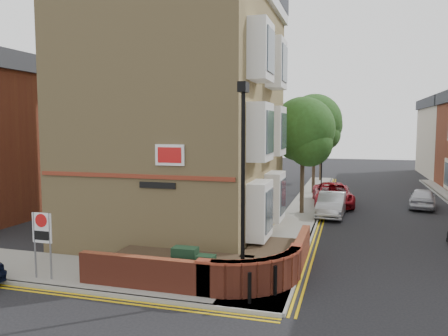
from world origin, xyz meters
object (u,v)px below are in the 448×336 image
silver_car_near (331,204)px  zone_sign (42,233)px  lamppost (243,187)px  utility_cabinet_large (185,266)px

silver_car_near → zone_sign: bearing=-119.8°
lamppost → utility_cabinet_large: 3.24m
lamppost → utility_cabinet_large: size_ratio=5.25×
zone_sign → silver_car_near: (8.68, 13.58, -0.97)m
lamppost → utility_cabinet_large: lamppost is taller
zone_sign → silver_car_near: size_ratio=0.54×
zone_sign → silver_car_near: 16.14m
utility_cabinet_large → zone_sign: bearing=-170.3°
lamppost → zone_sign: (-6.60, -0.70, -1.70)m
utility_cabinet_large → zone_sign: size_ratio=0.55×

